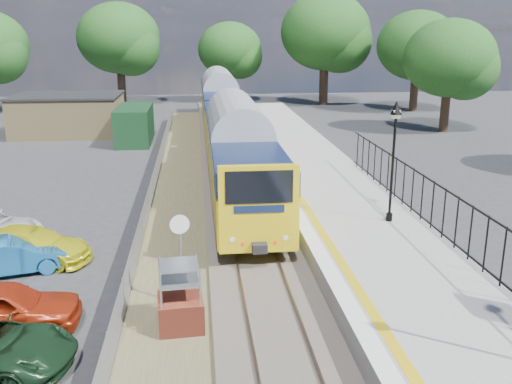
{
  "coord_description": "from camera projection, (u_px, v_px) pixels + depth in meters",
  "views": [
    {
      "loc": [
        -1.97,
        -14.17,
        7.98
      ],
      "look_at": [
        0.22,
        6.7,
        2.0
      ],
      "focal_mm": 40.0,
      "sensor_mm": 36.0,
      "label": 1
    }
  ],
  "objects": [
    {
      "name": "palisade_fence",
      "position": [
        467.0,
        229.0,
        18.23
      ],
      "size": [
        0.12,
        26.0,
        2.0
      ],
      "color": "black",
      "rests_on": "platform"
    },
    {
      "name": "platform_edge",
      "position": [
        299.0,
        208.0,
        23.56
      ],
      "size": [
        0.9,
        70.0,
        0.01
      ],
      "color": "silver",
      "rests_on": "platform"
    },
    {
      "name": "track_bed",
      "position": [
        233.0,
        216.0,
        25.12
      ],
      "size": [
        5.9,
        80.0,
        0.29
      ],
      "color": "#473F38",
      "rests_on": "ground"
    },
    {
      "name": "victorian_lamp_north",
      "position": [
        395.0,
        133.0,
        21.03
      ],
      "size": [
        0.44,
        0.44,
        4.6
      ],
      "color": "black",
      "rests_on": "platform"
    },
    {
      "name": "speed_sign",
      "position": [
        180.0,
        244.0,
        16.6
      ],
      "size": [
        0.57,
        0.14,
        2.87
      ],
      "rotation": [
        0.0,
        0.0,
        0.17
      ],
      "color": "#999EA3",
      "rests_on": "ground"
    },
    {
      "name": "train",
      "position": [
        226.0,
        117.0,
        38.38
      ],
      "size": [
        2.82,
        40.83,
        3.51
      ],
      "color": "gold",
      "rests_on": "ground"
    },
    {
      "name": "ground",
      "position": [
        273.0,
        326.0,
        15.94
      ],
      "size": [
        120.0,
        120.0,
        0.0
      ],
      "primitive_type": "plane",
      "color": "#2D2D30",
      "rests_on": "ground"
    },
    {
      "name": "tree_line",
      "position": [
        230.0,
        45.0,
        54.44
      ],
      "size": [
        56.8,
        43.8,
        11.88
      ],
      "color": "#332319",
      "rests_on": "ground"
    },
    {
      "name": "outbuilding",
      "position": [
        81.0,
        116.0,
        44.28
      ],
      "size": [
        10.8,
        10.1,
        3.12
      ],
      "color": "tan",
      "rests_on": "ground"
    },
    {
      "name": "brick_plinth",
      "position": [
        180.0,
        298.0,
        15.53
      ],
      "size": [
        1.31,
        1.31,
        1.97
      ],
      "rotation": [
        0.0,
        0.0,
        0.08
      ],
      "color": "maroon",
      "rests_on": "ground"
    },
    {
      "name": "car_blue",
      "position": [
        12.0,
        256.0,
        19.26
      ],
      "size": [
        3.93,
        2.22,
        1.22
      ],
      "primitive_type": "imported",
      "rotation": [
        0.0,
        0.0,
        1.83
      ],
      "color": "#195B96",
      "rests_on": "ground"
    },
    {
      "name": "car_yellow",
      "position": [
        31.0,
        245.0,
        20.2
      ],
      "size": [
        4.61,
        2.83,
        1.25
      ],
      "primitive_type": "imported",
      "rotation": [
        0.0,
        0.0,
        1.3
      ],
      "color": "yellow",
      "rests_on": "ground"
    },
    {
      "name": "car_red",
      "position": [
        3.0,
        308.0,
        15.5
      ],
      "size": [
        4.2,
        1.83,
        1.41
      ],
      "primitive_type": "imported",
      "rotation": [
        0.0,
        0.0,
        1.61
      ],
      "color": "#A3280F",
      "rests_on": "ground"
    },
    {
      "name": "platform",
      "position": [
        347.0,
        216.0,
        23.89
      ],
      "size": [
        5.0,
        70.0,
        0.9
      ],
      "primitive_type": "cube",
      "color": "gray",
      "rests_on": "ground"
    },
    {
      "name": "wire_fence",
      "position": [
        151.0,
        193.0,
        26.83
      ],
      "size": [
        0.06,
        52.0,
        1.2
      ],
      "color": "#999EA3",
      "rests_on": "ground"
    }
  ]
}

